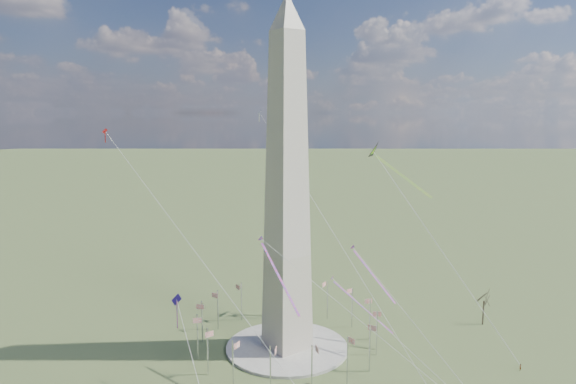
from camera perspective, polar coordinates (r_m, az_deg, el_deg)
ground at (r=158.49m, az=-0.10°, el=-16.98°), size 2000.00×2000.00×0.00m
plaza at (r=158.31m, az=-0.10°, el=-16.85°), size 36.00×36.00×0.80m
washington_monument at (r=144.27m, az=-0.11°, el=0.44°), size 15.56×15.56×100.00m
flagpole_ring at (r=155.46m, az=-0.10°, el=-14.56°), size 54.40×54.40×13.00m
tree_near at (r=182.75m, az=20.95°, el=-11.06°), size 6.95×6.95×12.17m
person_east at (r=159.22m, az=24.40°, el=-17.31°), size 0.79×0.65×1.87m
kite_delta_black at (r=172.94m, az=9.81°, el=4.19°), size 15.64×21.22×18.05m
kite_diamond_purple at (r=136.24m, az=-12.26°, el=-11.99°), size 1.78×3.02×9.59m
kite_streamer_left at (r=154.90m, az=8.81°, el=-8.26°), size 1.99×18.93×12.99m
kite_streamer_mid at (r=131.69m, az=-1.65°, el=-8.05°), size 4.49×21.76×14.99m
kite_streamer_right at (r=159.98m, az=7.23°, el=-11.58°), size 8.83×19.74×14.25m
kite_small_red at (r=156.69m, az=-19.67°, el=6.25°), size 1.19×1.62×4.11m
kite_small_white at (r=185.60m, az=-3.21°, el=8.71°), size 1.34×1.98×4.21m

